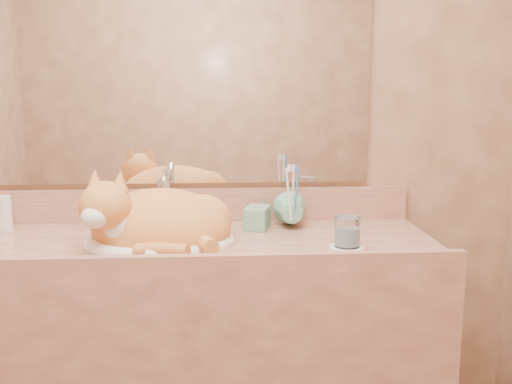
{
  "coord_description": "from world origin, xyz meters",
  "views": [
    {
      "loc": [
        0.13,
        -1.01,
        1.32
      ],
      "look_at": [
        0.24,
        0.7,
        1.01
      ],
      "focal_mm": 40.0,
      "sensor_mm": 36.0,
      "label": 1
    }
  ],
  "objects": [
    {
      "name": "wall_back",
      "position": [
        0.0,
        1.0,
        1.25
      ],
      "size": [
        2.4,
        0.02,
        2.5
      ],
      "primitive_type": "cube",
      "color": "brown",
      "rests_on": "ground"
    },
    {
      "name": "vanity_counter",
      "position": [
        0.0,
        0.72,
        0.42
      ],
      "size": [
        1.6,
        0.55,
        0.85
      ],
      "primitive_type": null,
      "color": "brown",
      "rests_on": "floor"
    },
    {
      "name": "mirror",
      "position": [
        0.0,
        0.99,
        1.39
      ],
      "size": [
        1.3,
        0.02,
        0.8
      ],
      "primitive_type": "cube",
      "color": "white",
      "rests_on": "wall_back"
    },
    {
      "name": "sink_basin",
      "position": [
        -0.06,
        0.7,
        0.92
      ],
      "size": [
        0.51,
        0.45,
        0.14
      ],
      "primitive_type": null,
      "rotation": [
        0.0,
        0.0,
        0.19
      ],
      "color": "white",
      "rests_on": "vanity_counter"
    },
    {
      "name": "faucet",
      "position": [
        -0.06,
        0.88,
        0.94
      ],
      "size": [
        0.08,
        0.14,
        0.19
      ],
      "primitive_type": null,
      "rotation": [
        0.0,
        0.0,
        0.28
      ],
      "color": "white",
      "rests_on": "vanity_counter"
    },
    {
      "name": "cat",
      "position": [
        -0.08,
        0.69,
        0.93
      ],
      "size": [
        0.5,
        0.44,
        0.24
      ],
      "primitive_type": null,
      "rotation": [
        0.0,
        0.0,
        -0.2
      ],
      "color": "#C8702E",
      "rests_on": "sink_basin"
    },
    {
      "name": "soap_dispenser",
      "position": [
        0.24,
        0.82,
        0.93
      ],
      "size": [
        0.09,
        0.09,
        0.16
      ],
      "primitive_type": "imported",
      "rotation": [
        0.0,
        0.0,
        -0.26
      ],
      "color": "#66A483",
      "rests_on": "vanity_counter"
    },
    {
      "name": "toothbrush_cup",
      "position": [
        0.37,
        0.82,
        0.9
      ],
      "size": [
        0.12,
        0.12,
        0.11
      ],
      "primitive_type": "imported",
      "rotation": [
        0.0,
        0.0,
        -0.02
      ],
      "color": "#66A483",
      "rests_on": "vanity_counter"
    },
    {
      "name": "toothbrushes",
      "position": [
        0.37,
        0.82,
        0.98
      ],
      "size": [
        0.04,
        0.04,
        0.23
      ],
      "primitive_type": null,
      "color": "white",
      "rests_on": "toothbrush_cup"
    },
    {
      "name": "saucer",
      "position": [
        0.5,
        0.59,
        0.85
      ],
      "size": [
        0.11,
        0.11,
        0.01
      ],
      "primitive_type": "cylinder",
      "color": "white",
      "rests_on": "vanity_counter"
    },
    {
      "name": "water_glass",
      "position": [
        0.5,
        0.59,
        0.9
      ],
      "size": [
        0.07,
        0.07,
        0.09
      ],
      "primitive_type": "cylinder",
      "color": "silver",
      "rests_on": "saucer"
    },
    {
      "name": "lotion_bottle",
      "position": [
        -0.6,
        0.91,
        0.91
      ],
      "size": [
        0.05,
        0.05,
        0.11
      ],
      "primitive_type": "cylinder",
      "color": "white",
      "rests_on": "vanity_counter"
    }
  ]
}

